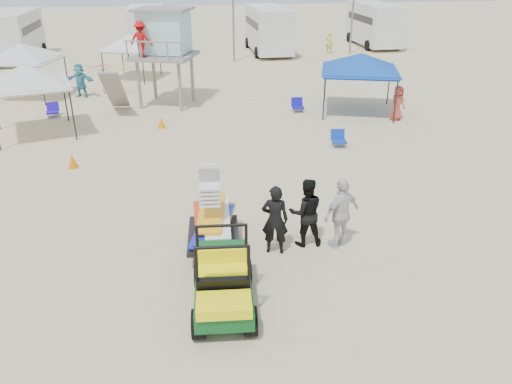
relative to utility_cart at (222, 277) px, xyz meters
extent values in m
plane|color=beige|center=(0.69, -0.13, -0.82)|extent=(140.00, 140.00, 0.00)
cube|color=#0B481A|center=(0.02, 0.03, -0.31)|extent=(1.35, 2.41, 0.41)
cube|color=#FFEE0D|center=(0.02, 0.03, -0.06)|extent=(1.11, 0.74, 0.22)
cylinder|color=black|center=(-0.49, -0.80, -0.52)|extent=(0.31, 0.61, 0.59)
cube|color=black|center=(0.02, 2.33, -0.37)|extent=(1.41, 1.94, 0.12)
cylinder|color=black|center=(-0.51, 2.33, -0.58)|extent=(0.24, 0.50, 0.48)
imported|color=black|center=(1.52, 2.03, 0.09)|extent=(0.75, 0.59, 1.83)
imported|color=black|center=(2.37, 2.28, 0.09)|extent=(0.92, 0.73, 1.83)
imported|color=silver|center=(3.22, 2.03, 0.12)|extent=(1.19, 0.89, 1.88)
cylinder|color=gray|center=(-2.01, 15.36, 0.33)|extent=(0.17, 0.17, 2.30)
cube|color=gray|center=(-0.99, 16.38, 1.56)|extent=(3.53, 3.53, 0.15)
cube|color=#AEDEE1|center=(-0.99, 16.65, 2.64)|extent=(2.61, 2.45, 1.94)
imported|color=#B20F0F|center=(-1.73, 15.46, 2.44)|extent=(1.05, 0.60, 1.62)
cylinder|color=black|center=(6.31, 12.01, 0.17)|extent=(0.06, 0.06, 1.99)
pyramid|color=#0F41A9|center=(7.87, 13.56, 1.92)|extent=(4.12, 4.12, 0.80)
cube|color=#0F41A9|center=(7.87, 13.56, 1.12)|extent=(4.12, 4.12, 0.18)
pyramid|color=silver|center=(-6.43, 12.60, 2.05)|extent=(3.66, 3.66, 0.80)
cube|color=silver|center=(-6.43, 12.60, 1.25)|extent=(3.66, 3.66, 0.18)
pyramid|color=silver|center=(-8.05, 18.91, 1.93)|extent=(3.65, 3.65, 0.80)
cube|color=silver|center=(-8.05, 18.91, 1.13)|extent=(3.65, 3.65, 0.18)
cylinder|color=black|center=(-4.24, 21.27, 0.08)|extent=(0.06, 0.06, 1.81)
pyramid|color=silver|center=(-2.98, 22.53, 1.74)|extent=(3.47, 3.47, 0.80)
cube|color=silver|center=(-2.98, 22.53, 0.94)|extent=(3.47, 3.47, 0.18)
imported|color=red|center=(-4.36, 18.95, -0.02)|extent=(1.78, 1.81, 1.60)
imported|color=yellow|center=(-3.20, 18.71, 0.02)|extent=(2.21, 2.24, 1.69)
cone|color=orange|center=(-1.31, 12.59, -0.57)|extent=(0.34, 0.34, 0.50)
cone|color=orange|center=(-4.37, 8.59, -0.57)|extent=(0.34, 0.34, 0.50)
cube|color=#2510B2|center=(-6.26, 15.06, -0.60)|extent=(0.64, 0.61, 0.06)
cube|color=#2510B2|center=(-6.26, 15.30, -0.40)|extent=(0.56, 0.29, 0.44)
cylinder|color=#B2B2B7|center=(-6.48, 14.86, -0.72)|extent=(0.03, 0.03, 0.20)
cube|color=#0E319D|center=(5.52, 9.06, -0.60)|extent=(0.60, 0.57, 0.06)
cube|color=#0E319D|center=(5.52, 9.30, -0.40)|extent=(0.56, 0.24, 0.44)
cylinder|color=#B2B2B7|center=(5.30, 8.86, -0.72)|extent=(0.03, 0.03, 0.20)
cube|color=#130FA9|center=(5.09, 13.98, -0.60)|extent=(0.57, 0.53, 0.06)
cube|color=#130FA9|center=(5.09, 14.22, -0.40)|extent=(0.55, 0.20, 0.44)
cylinder|color=#B2B2B7|center=(4.87, 13.78, -0.72)|extent=(0.03, 0.03, 0.20)
cube|color=silver|center=(-11.31, 29.87, 0.93)|extent=(2.50, 6.80, 3.00)
cube|color=black|center=(-11.31, 29.87, 1.38)|extent=(2.54, 5.44, 0.50)
cube|color=silver|center=(-2.31, 31.37, 0.93)|extent=(2.50, 6.50, 3.00)
cube|color=black|center=(-2.31, 31.37, 1.38)|extent=(2.54, 5.20, 0.50)
cylinder|color=black|center=(-3.56, 29.29, -0.42)|extent=(0.25, 0.80, 0.80)
cube|color=silver|center=(6.69, 29.87, 0.93)|extent=(2.50, 7.00, 3.00)
cube|color=black|center=(6.69, 29.87, 1.38)|extent=(2.54, 5.60, 0.50)
cylinder|color=black|center=(5.44, 27.63, -0.42)|extent=(0.25, 0.80, 0.80)
cube|color=silver|center=(15.69, 31.37, 0.93)|extent=(2.50, 6.60, 3.00)
cube|color=black|center=(15.69, 31.37, 1.38)|extent=(2.54, 5.28, 0.50)
cylinder|color=black|center=(14.44, 29.26, -0.42)|extent=(0.25, 0.80, 0.80)
cylinder|color=slate|center=(3.69, 26.87, 3.18)|extent=(0.14, 0.14, 8.00)
imported|color=teal|center=(-5.43, 18.55, 0.05)|extent=(1.69, 1.01, 1.73)
imported|color=#C14537|center=(9.16, 11.99, -0.04)|extent=(0.88, 0.72, 1.56)
imported|color=#B7DE53|center=(11.17, 28.72, -0.05)|extent=(0.67, 0.61, 1.54)
camera|label=1|loc=(-0.73, -8.48, 5.98)|focal=35.00mm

